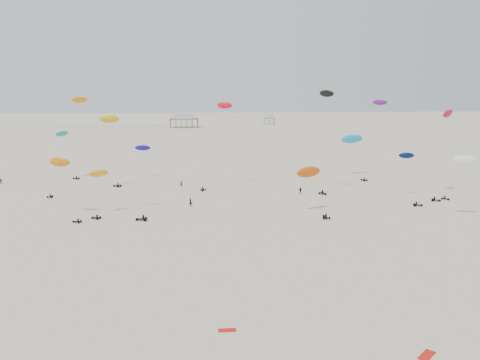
{
  "coord_description": "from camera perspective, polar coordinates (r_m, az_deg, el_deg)",
  "views": [
    {
      "loc": [
        -10.92,
        -1.62,
        23.35
      ],
      "look_at": [
        0.0,
        88.0,
        7.0
      ],
      "focal_mm": 35.0,
      "sensor_mm": 36.0,
      "label": 1
    }
  ],
  "objects": [
    {
      "name": "ground_plane",
      "position": [
        203.26,
        -3.83,
        3.65
      ],
      "size": [
        900.0,
        900.0,
        0.0
      ],
      "primitive_type": "plane",
      "color": "beige"
    },
    {
      "name": "pavilion_main",
      "position": [
        352.14,
        -6.84,
        7.08
      ],
      "size": [
        21.0,
        13.0,
        9.8
      ],
      "color": "brown",
      "rests_on": "ground"
    },
    {
      "name": "pavilion_small",
      "position": [
        388.66,
        3.61,
        7.32
      ],
      "size": [
        9.0,
        7.0,
        8.0
      ],
      "color": "brown",
      "rests_on": "ground"
    },
    {
      "name": "pier_fence",
      "position": [
        356.02,
        -15.27,
        6.27
      ],
      "size": [
        80.2,
        0.2,
        1.5
      ],
      "color": "black",
      "rests_on": "ground"
    },
    {
      "name": "rig_0",
      "position": [
        112.53,
        10.36,
        6.47
      ],
      "size": [
        3.85,
        5.0,
        24.83
      ],
      "rotation": [
        0.0,
        0.0,
        3.61
      ],
      "color": "black",
      "rests_on": "ground"
    },
    {
      "name": "rig_1",
      "position": [
        95.32,
        -16.94,
        -0.53
      ],
      "size": [
        4.24,
        6.32,
        9.28
      ],
      "rotation": [
        0.0,
        0.0,
        1.22
      ],
      "color": "black",
      "rests_on": "ground"
    },
    {
      "name": "rig_2",
      "position": [
        117.48,
        -2.75,
        5.84
      ],
      "size": [
        8.88,
        6.55,
        21.84
      ],
      "rotation": [
        0.0,
        0.0,
        2.88
      ],
      "color": "black",
      "rests_on": "ground"
    },
    {
      "name": "rig_3",
      "position": [
        98.12,
        26.2,
        1.26
      ],
      "size": [
        8.72,
        5.22,
        12.69
      ],
      "rotation": [
        0.0,
        0.0,
        3.47
      ],
      "color": "black",
      "rests_on": "ground"
    },
    {
      "name": "rig_4",
      "position": [
        117.96,
        -19.7,
        6.72
      ],
      "size": [
        9.49,
        8.55,
        23.58
      ],
      "rotation": [
        0.0,
        0.0,
        6.03
      ],
      "color": "black",
      "rests_on": "ground"
    },
    {
      "name": "rig_5",
      "position": [
        117.25,
        23.97,
        6.12
      ],
      "size": [
        5.14,
        7.34,
        20.55
      ],
      "rotation": [
        0.0,
        0.0,
        3.62
      ],
      "color": "black",
      "rests_on": "ground"
    },
    {
      "name": "rig_6",
      "position": [
        114.07,
        20.87,
        0.85
      ],
      "size": [
        7.67,
        7.98,
        11.24
      ],
      "rotation": [
        0.0,
        0.0,
        4.18
      ],
      "color": "black",
      "rests_on": "ground"
    },
    {
      "name": "rig_7",
      "position": [
        93.96,
        8.64,
        0.19
      ],
      "size": [
        5.93,
        8.38,
        9.99
      ],
      "rotation": [
        0.0,
        0.0,
        0.13
      ],
      "color": "black",
      "rests_on": "ground"
    },
    {
      "name": "rig_8",
      "position": [
        95.94,
        -20.88,
        1.1
      ],
      "size": [
        7.15,
        7.86,
        12.35
      ],
      "rotation": [
        0.0,
        0.0,
        1.38
      ],
      "color": "black",
      "rests_on": "ground"
    },
    {
      "name": "rig_9",
      "position": [
        140.38,
        -20.51,
        4.05
      ],
      "size": [
        6.62,
        4.6,
        13.86
      ],
      "rotation": [
        0.0,
        0.0,
        1.15
      ],
      "color": "black",
      "rests_on": "ground"
    },
    {
      "name": "rig_10",
      "position": [
        112.2,
        18.24,
        4.66
      ],
      "size": [
        6.07,
        17.51,
        25.48
      ],
      "rotation": [
        0.0,
        0.0,
        4.4
      ],
      "color": "black",
      "rests_on": "ground"
    },
    {
      "name": "rig_11",
      "position": [
        91.58,
        -14.1,
        2.43
      ],
      "size": [
        8.9,
        6.34,
        19.88
      ],
      "rotation": [
        0.0,
        0.0,
        1.5
      ],
      "color": "black",
      "rests_on": "ground"
    },
    {
      "name": "rig_12",
      "position": [
        139.89,
        13.59,
        4.52
      ],
      "size": [
        7.27,
        12.02,
        13.66
      ],
      "rotation": [
        0.0,
        0.0,
        0.44
      ],
      "color": "black",
      "rests_on": "ground"
    },
    {
      "name": "rig_13",
      "position": [
        133.33,
        -12.53,
        2.76
      ],
      "size": [
        9.29,
        15.88,
        16.21
      ],
      "rotation": [
        0.0,
        0.0,
        1.12
      ],
      "color": "black",
      "rests_on": "ground"
    },
    {
      "name": "spectator_0",
      "position": [
        100.58,
        -6.04,
        -3.22
      ],
      "size": [
        0.96,
        0.92,
        2.18
      ],
      "primitive_type": "imported",
      "rotation": [
        0.0,
        0.0,
        2.46
      ],
      "color": "black",
      "rests_on": "ground"
    },
    {
      "name": "spectator_1",
      "position": [
        113.6,
        7.37,
        -1.68
      ],
      "size": [
        1.04,
        1.01,
        1.88
      ],
      "primitive_type": "imported",
      "rotation": [
        0.0,
        0.0,
        5.56
      ],
      "color": "black",
      "rests_on": "ground"
    },
    {
      "name": "spectator_2",
      "position": [
        140.38,
        -27.11,
        -0.45
      ],
      "size": [
        1.27,
        1.0,
        1.9
      ],
      "primitive_type": "imported",
      "rotation": [
        0.0,
        0.0,
        5.87
      ],
      "color": "black",
      "rests_on": "ground"
    },
    {
      "name": "spectator_3",
      "position": [
        122.22,
        -7.18,
        -0.83
      ],
      "size": [
        0.87,
        0.86,
        1.99
      ],
      "primitive_type": "imported",
      "rotation": [
        0.0,
        0.0,
        2.4
      ],
      "color": "black",
      "rests_on": "ground"
    },
    {
      "name": "grounded_kite_a",
      "position": [
        48.54,
        21.79,
        -19.28
      ],
      "size": [
        2.26,
        2.12,
        0.08
      ],
      "primitive_type": "cube",
      "rotation": [
        0.0,
        0.0,
        0.71
      ],
      "color": "red",
      "rests_on": "ground"
    },
    {
      "name": "grounded_kite_b",
      "position": [
        49.53,
        -1.59,
        -17.87
      ],
      "size": [
        1.82,
        0.76,
        0.07
      ],
      "primitive_type": "cube",
      "rotation": [
        0.0,
        0.0,
        -0.03
      ],
      "color": "red",
      "rests_on": "ground"
    }
  ]
}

